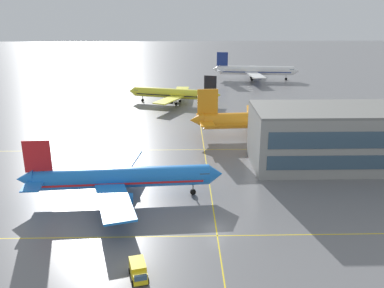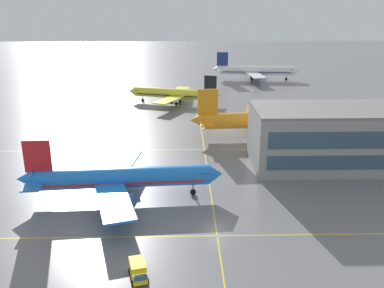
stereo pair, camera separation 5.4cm
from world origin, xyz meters
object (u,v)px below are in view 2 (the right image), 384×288
object	(u,v)px
airliner_third_row	(174,94)
airliner_far_left_stand	(255,71)
airliner_second_row	(268,120)
airliner_front_gate	(120,178)
service_truck_red_van	(138,270)

from	to	relation	value
airliner_third_row	airliner_far_left_stand	distance (m)	55.32
airliner_second_row	airliner_front_gate	bearing A→B (deg)	-133.43
airliner_second_row	service_truck_red_van	world-z (taller)	airliner_second_row
service_truck_red_van	airliner_second_row	bearing A→B (deg)	64.54
airliner_third_row	airliner_far_left_stand	size ratio (longest dim) A/B	0.84
airliner_far_left_stand	airliner_second_row	bearing A→B (deg)	-97.25
airliner_second_row	airliner_far_left_stand	distance (m)	79.98
airliner_second_row	airliner_third_row	size ratio (longest dim) A/B	1.28
airliner_front_gate	airliner_second_row	size ratio (longest dim) A/B	0.89
airliner_front_gate	airliner_third_row	bearing A→B (deg)	83.22
airliner_third_row	airliner_second_row	bearing A→B (deg)	-55.95
airliner_far_left_stand	service_truck_red_van	distance (m)	142.24
airliner_front_gate	airliner_far_left_stand	size ratio (longest dim) A/B	0.96
airliner_front_gate	airliner_third_row	size ratio (longest dim) A/B	1.14
airliner_front_gate	airliner_far_left_stand	world-z (taller)	airliner_far_left_stand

